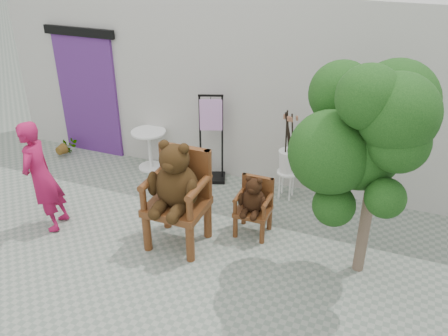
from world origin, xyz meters
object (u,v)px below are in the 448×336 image
(chair_small, at_px, (254,201))
(display_stand, at_px, (211,149))
(person, at_px, (41,177))
(chair_big, at_px, (177,186))
(stool_bucket, at_px, (288,161))
(cafe_table, at_px, (149,145))
(tree, at_px, (367,129))

(chair_small, bearing_deg, display_stand, 133.51)
(person, distance_m, display_stand, 2.69)
(chair_big, xyz_separation_m, stool_bucket, (1.05, 1.68, -0.23))
(cafe_table, bearing_deg, person, -102.44)
(cafe_table, relative_size, display_stand, 0.47)
(stool_bucket, bearing_deg, cafe_table, 177.76)
(person, height_order, cafe_table, person)
(tree, bearing_deg, stool_bucket, 128.34)
(person, relative_size, display_stand, 1.05)
(tree, bearing_deg, cafe_table, 156.64)
(chair_small, distance_m, tree, 2.02)
(person, distance_m, cafe_table, 2.20)
(chair_big, distance_m, person, 1.94)
(cafe_table, bearing_deg, stool_bucket, -2.24)
(chair_big, height_order, tree, tree)
(chair_small, distance_m, display_stand, 1.65)
(chair_big, relative_size, display_stand, 1.00)
(stool_bucket, bearing_deg, display_stand, 175.92)
(display_stand, xyz_separation_m, stool_bucket, (1.32, -0.09, 0.06))
(person, relative_size, cafe_table, 2.27)
(cafe_table, height_order, display_stand, display_stand)
(person, height_order, tree, tree)
(chair_small, relative_size, display_stand, 0.59)
(chair_big, relative_size, cafe_table, 2.15)
(person, distance_m, tree, 4.34)
(chair_small, relative_size, tree, 0.33)
(chair_small, xyz_separation_m, display_stand, (-1.14, 1.20, 0.06))
(chair_big, height_order, stool_bucket, chair_big)
(chair_small, bearing_deg, cafe_table, 152.60)
(chair_small, bearing_deg, tree, -15.88)
(cafe_table, bearing_deg, display_stand, -0.17)
(person, xyz_separation_m, display_stand, (1.65, 2.12, -0.21))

